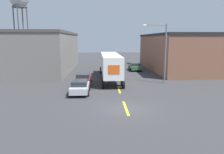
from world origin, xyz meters
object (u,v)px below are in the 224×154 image
object	(u,v)px
parked_car_left_near	(80,87)
street_lamp	(162,49)
parked_car_left_far	(83,79)
semi_truck	(110,64)
parked_car_right_far	(135,66)

from	to	relation	value
parked_car_left_near	street_lamp	distance (m)	12.39
parked_car_left_far	semi_truck	bearing A→B (deg)	46.49
parked_car_left_near	street_lamp	size ratio (longest dim) A/B	0.55
semi_truck	parked_car_left_near	xyz separation A→B (m)	(-3.70, -8.75, -1.52)
parked_car_left_far	street_lamp	size ratio (longest dim) A/B	0.55
parked_car_left_far	parked_car_right_far	bearing A→B (deg)	54.87
parked_car_left_near	parked_car_left_far	bearing A→B (deg)	90.00
parked_car_right_far	street_lamp	bearing A→B (deg)	-82.24
semi_truck	parked_car_right_far	world-z (taller)	semi_truck
parked_car_right_far	parked_car_left_near	world-z (taller)	same
parked_car_left_far	parked_car_right_far	distance (m)	15.41
parked_car_right_far	street_lamp	distance (m)	12.95
parked_car_left_near	parked_car_right_far	bearing A→B (deg)	63.07
parked_car_left_far	parked_car_left_near	distance (m)	4.85
parked_car_left_far	parked_car_left_near	world-z (taller)	same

